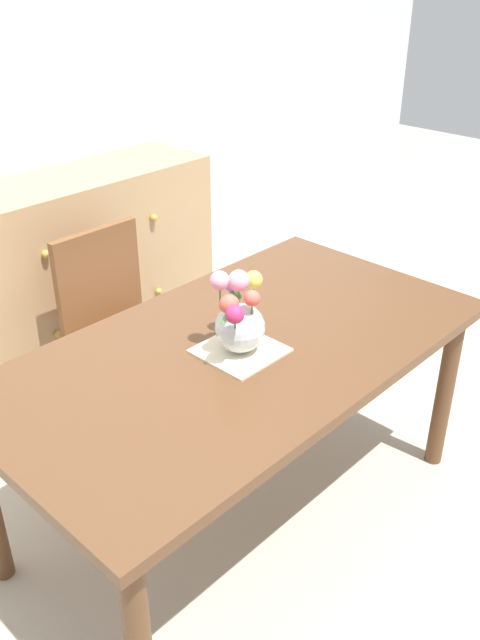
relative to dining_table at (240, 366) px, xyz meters
The scene contains 6 objects.
ground_plane 0.68m from the dining_table, ahead, with size 12.00×12.00×0.00m, color #B7AD99.
dining_table is the anchor object (origin of this frame).
chair_far 0.84m from the dining_table, 84.23° to the left, with size 0.42×0.42×0.90m.
dresser 1.36m from the dining_table, 79.60° to the left, with size 1.40×0.47×1.00m.
placemat 0.10m from the dining_table, 136.03° to the right, with size 0.25×0.25×0.01m, color beige.
flower_vase 0.22m from the dining_table, 140.48° to the right, with size 0.26×0.22×0.28m.
Camera 1 is at (-1.40, -1.34, 1.95)m, focal length 37.86 mm.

